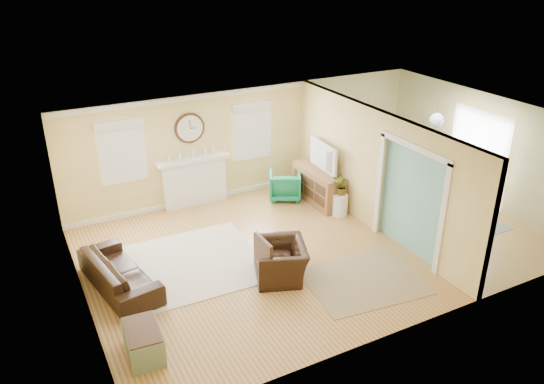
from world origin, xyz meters
The scene contains 29 objects.
floor centered at (0.00, 0.00, 0.00)m, with size 9.00×9.00×0.00m, color olive.
wall_back centered at (0.00, 3.00, 1.30)m, with size 9.00×0.02×2.60m, color tan.
wall_front centered at (0.00, -3.00, 1.30)m, with size 9.00×0.02×2.60m, color tan.
wall_left centered at (-4.50, 0.00, 1.30)m, with size 0.02×6.00×2.60m, color tan.
wall_right centered at (4.50, 0.00, 1.30)m, with size 0.02×6.00×2.60m, color tan.
ceiling centered at (0.00, 0.00, 2.60)m, with size 9.00×6.00×0.02m, color white.
partition centered at (1.51, 0.28, 1.36)m, with size 0.17×6.00×2.60m.
fireplace centered at (-1.50, 2.88, 0.60)m, with size 1.70×0.30×1.17m.
wall_clock centered at (-1.50, 2.97, 1.85)m, with size 0.70×0.07×0.70m.
window_left centered at (-3.05, 2.95, 1.66)m, with size 1.05×0.13×1.42m.
window_right centered at (0.05, 2.95, 1.66)m, with size 1.05×0.13×1.42m.
french_doors centered at (4.45, 0.00, 1.10)m, with size 0.06×1.70×2.20m.
pendant centered at (3.00, 0.00, 2.20)m, with size 0.30×0.30×0.55m.
rug_cream centered at (-2.60, 0.40, 0.01)m, with size 2.83×2.46×0.02m, color silver.
rug_jute centered at (0.08, -1.60, 0.01)m, with size 2.04×1.67×0.01m, color tan.
rug_grey centered at (2.89, 0.07, 0.01)m, with size 2.53×3.17×0.01m, color slate.
sofa centered at (-3.88, 0.27, 0.30)m, with size 2.05×0.80×0.60m, color black.
eames_chair centered at (-1.18, -0.77, 0.34)m, with size 1.03×0.90×0.67m, color black.
green_chair centered at (0.53, 2.17, 0.34)m, with size 0.73×0.75×0.68m, color #0B7345.
trunk centered at (-3.97, -1.66, 0.23)m, with size 0.56×0.85×0.47m.
credenza centered at (1.15, 1.66, 0.40)m, with size 0.54×1.59×0.80m.
tv centered at (1.13, 1.66, 1.14)m, with size 1.16×0.15×0.67m, color black.
garden_stool centered at (1.19, 0.79, 0.25)m, with size 0.35×0.35×0.51m, color white.
potted_plant centered at (1.19, 0.79, 0.71)m, with size 0.37×0.32×0.41m, color #337F33.
dining_table centered at (2.89, 0.07, 0.32)m, with size 1.82×1.01×0.64m, color #4D2F1E.
dining_chair_n centered at (2.94, 1.20, 0.61)m, with size 0.48×0.48×1.03m.
dining_chair_s centered at (2.91, -1.12, 0.59)m, with size 0.54×0.54×1.00m.
dining_chair_w centered at (2.28, 0.16, 0.61)m, with size 0.55×0.55×1.04m.
dining_chair_e centered at (3.49, 0.05, 0.52)m, with size 0.48×0.48×0.88m.
Camera 1 is at (-5.15, -8.02, 5.50)m, focal length 35.00 mm.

